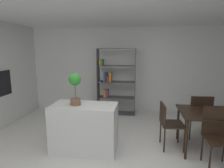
{
  "coord_description": "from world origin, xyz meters",
  "views": [
    {
      "loc": [
        0.49,
        -2.8,
        1.89
      ],
      "look_at": [
        -0.07,
        0.96,
        1.2
      ],
      "focal_mm": 30.33,
      "sensor_mm": 36.0,
      "label": 1
    }
  ],
  "objects_px": {
    "kitchen_island": "(85,127)",
    "dining_chair_near": "(217,132)",
    "open_bookshelf": "(113,83)",
    "potted_plant_on_island": "(75,86)",
    "dining_chair_far": "(200,113)",
    "dining_chair_island_side": "(168,121)",
    "dining_table": "(207,116)",
    "built_in_oven": "(2,83)"
  },
  "relations": [
    {
      "from": "built_in_oven",
      "to": "potted_plant_on_island",
      "type": "xyz_separation_m",
      "value": [
        2.09,
        -0.76,
        0.15
      ]
    },
    {
      "from": "built_in_oven",
      "to": "open_bookshelf",
      "type": "bearing_deg",
      "value": 30.06
    },
    {
      "from": "dining_table",
      "to": "dining_chair_near",
      "type": "bearing_deg",
      "value": -90.27
    },
    {
      "from": "potted_plant_on_island",
      "to": "dining_chair_near",
      "type": "distance_m",
      "value": 2.51
    },
    {
      "from": "open_bookshelf",
      "to": "dining_chair_far",
      "type": "relative_size",
      "value": 2.02
    },
    {
      "from": "kitchen_island",
      "to": "dining_chair_near",
      "type": "distance_m",
      "value": 2.28
    },
    {
      "from": "kitchen_island",
      "to": "built_in_oven",
      "type": "bearing_deg",
      "value": 161.83
    },
    {
      "from": "potted_plant_on_island",
      "to": "dining_chair_island_side",
      "type": "distance_m",
      "value": 1.89
    },
    {
      "from": "dining_chair_island_side",
      "to": "open_bookshelf",
      "type": "bearing_deg",
      "value": 30.62
    },
    {
      "from": "kitchen_island",
      "to": "dining_chair_near",
      "type": "relative_size",
      "value": 1.25
    },
    {
      "from": "dining_chair_near",
      "to": "potted_plant_on_island",
      "type": "bearing_deg",
      "value": 175.98
    },
    {
      "from": "kitchen_island",
      "to": "dining_chair_near",
      "type": "bearing_deg",
      "value": -3.65
    },
    {
      "from": "kitchen_island",
      "to": "dining_chair_far",
      "type": "xyz_separation_m",
      "value": [
        2.28,
        0.79,
        0.13
      ]
    },
    {
      "from": "potted_plant_on_island",
      "to": "dining_chair_far",
      "type": "relative_size",
      "value": 0.62
    },
    {
      "from": "dining_chair_island_side",
      "to": "dining_chair_far",
      "type": "distance_m",
      "value": 0.86
    },
    {
      "from": "kitchen_island",
      "to": "dining_chair_island_side",
      "type": "relative_size",
      "value": 1.37
    },
    {
      "from": "dining_table",
      "to": "open_bookshelf",
      "type": "bearing_deg",
      "value": 137.82
    },
    {
      "from": "potted_plant_on_island",
      "to": "open_bookshelf",
      "type": "height_order",
      "value": "open_bookshelf"
    },
    {
      "from": "dining_table",
      "to": "potted_plant_on_island",
      "type": "bearing_deg",
      "value": -171.67
    },
    {
      "from": "kitchen_island",
      "to": "dining_chair_island_side",
      "type": "xyz_separation_m",
      "value": [
        1.57,
        0.32,
        0.1
      ]
    },
    {
      "from": "built_in_oven",
      "to": "kitchen_island",
      "type": "xyz_separation_m",
      "value": [
        2.24,
        -0.73,
        -0.66
      ]
    },
    {
      "from": "open_bookshelf",
      "to": "dining_chair_far",
      "type": "xyz_separation_m",
      "value": [
        2.04,
        -1.37,
        -0.36
      ]
    },
    {
      "from": "dining_table",
      "to": "dining_chair_island_side",
      "type": "xyz_separation_m",
      "value": [
        -0.71,
        -0.01,
        -0.13
      ]
    },
    {
      "from": "open_bookshelf",
      "to": "dining_chair_near",
      "type": "bearing_deg",
      "value": -48.69
    },
    {
      "from": "kitchen_island",
      "to": "dining_chair_island_side",
      "type": "bearing_deg",
      "value": 11.41
    },
    {
      "from": "kitchen_island",
      "to": "open_bookshelf",
      "type": "relative_size",
      "value": 0.63
    },
    {
      "from": "open_bookshelf",
      "to": "dining_table",
      "type": "height_order",
      "value": "open_bookshelf"
    },
    {
      "from": "open_bookshelf",
      "to": "kitchen_island",
      "type": "bearing_deg",
      "value": -96.29
    },
    {
      "from": "potted_plant_on_island",
      "to": "open_bookshelf",
      "type": "relative_size",
      "value": 0.31
    },
    {
      "from": "built_in_oven",
      "to": "kitchen_island",
      "type": "relative_size",
      "value": 0.49
    },
    {
      "from": "open_bookshelf",
      "to": "potted_plant_on_island",
      "type": "bearing_deg",
      "value": -99.94
    },
    {
      "from": "built_in_oven",
      "to": "potted_plant_on_island",
      "type": "bearing_deg",
      "value": -20.08
    },
    {
      "from": "dining_chair_near",
      "to": "dining_table",
      "type": "bearing_deg",
      "value": 88.42
    },
    {
      "from": "dining_table",
      "to": "kitchen_island",
      "type": "bearing_deg",
      "value": -171.89
    },
    {
      "from": "kitchen_island",
      "to": "dining_table",
      "type": "bearing_deg",
      "value": 8.11
    },
    {
      "from": "built_in_oven",
      "to": "potted_plant_on_island",
      "type": "distance_m",
      "value": 2.23
    },
    {
      "from": "potted_plant_on_island",
      "to": "dining_table",
      "type": "height_order",
      "value": "potted_plant_on_island"
    },
    {
      "from": "dining_chair_near",
      "to": "built_in_oven",
      "type": "bearing_deg",
      "value": 167.66
    },
    {
      "from": "built_in_oven",
      "to": "potted_plant_on_island",
      "type": "height_order",
      "value": "potted_plant_on_island"
    },
    {
      "from": "kitchen_island",
      "to": "open_bookshelf",
      "type": "distance_m",
      "value": 2.23
    },
    {
      "from": "potted_plant_on_island",
      "to": "dining_chair_near",
      "type": "bearing_deg",
      "value": -2.71
    },
    {
      "from": "potted_plant_on_island",
      "to": "dining_chair_island_side",
      "type": "xyz_separation_m",
      "value": [
        1.71,
        0.35,
        -0.71
      ]
    }
  ]
}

